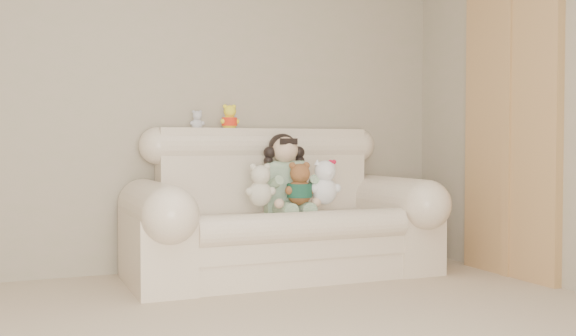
{
  "coord_description": "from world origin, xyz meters",
  "views": [
    {
      "loc": [
        -0.95,
        -2.22,
        0.91
      ],
      "look_at": [
        0.77,
        1.9,
        0.75
      ],
      "focal_mm": 41.34,
      "sensor_mm": 36.0,
      "label": 1
    }
  ],
  "objects_px": {
    "cream_teddy": "(260,181)",
    "brown_teddy": "(299,180)",
    "seated_child": "(285,173)",
    "sofa": "(282,202)",
    "white_cat": "(324,177)"
  },
  "relations": [
    {
      "from": "cream_teddy",
      "to": "brown_teddy",
      "type": "bearing_deg",
      "value": -12.15
    },
    {
      "from": "seated_child",
      "to": "cream_teddy",
      "type": "xyz_separation_m",
      "value": [
        -0.25,
        -0.17,
        -0.04
      ]
    },
    {
      "from": "sofa",
      "to": "brown_teddy",
      "type": "height_order",
      "value": "sofa"
    },
    {
      "from": "sofa",
      "to": "cream_teddy",
      "type": "distance_m",
      "value": 0.27
    },
    {
      "from": "seated_child",
      "to": "brown_teddy",
      "type": "height_order",
      "value": "seated_child"
    },
    {
      "from": "white_cat",
      "to": "seated_child",
      "type": "bearing_deg",
      "value": 127.86
    },
    {
      "from": "sofa",
      "to": "white_cat",
      "type": "relative_size",
      "value": 5.75
    },
    {
      "from": "white_cat",
      "to": "sofa",
      "type": "bearing_deg",
      "value": 146.4
    },
    {
      "from": "cream_teddy",
      "to": "white_cat",
      "type": "bearing_deg",
      "value": -11.01
    },
    {
      "from": "brown_teddy",
      "to": "seated_child",
      "type": "bearing_deg",
      "value": 99.83
    },
    {
      "from": "brown_teddy",
      "to": "sofa",
      "type": "bearing_deg",
      "value": 124.49
    },
    {
      "from": "brown_teddy",
      "to": "white_cat",
      "type": "height_order",
      "value": "white_cat"
    },
    {
      "from": "white_cat",
      "to": "cream_teddy",
      "type": "relative_size",
      "value": 1.1
    },
    {
      "from": "sofa",
      "to": "brown_teddy",
      "type": "xyz_separation_m",
      "value": [
        0.07,
        -0.12,
        0.16
      ]
    },
    {
      "from": "seated_child",
      "to": "brown_teddy",
      "type": "distance_m",
      "value": 0.21
    }
  ]
}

